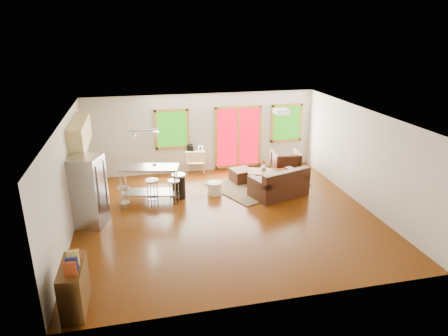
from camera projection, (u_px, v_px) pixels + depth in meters
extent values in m
cube|color=#3A1903|center=(227.00, 216.00, 10.32)|extent=(7.50, 7.00, 0.02)
cube|color=silver|center=(227.00, 116.00, 9.44)|extent=(7.50, 7.00, 0.02)
cube|color=beige|center=(203.00, 133.00, 13.11)|extent=(7.50, 0.02, 2.60)
cube|color=beige|center=(66.00, 180.00, 9.10)|extent=(0.02, 7.00, 2.60)
cube|color=beige|center=(363.00, 158.00, 10.66)|extent=(0.02, 7.00, 2.60)
cube|color=beige|center=(274.00, 237.00, 6.66)|extent=(7.50, 0.02, 2.60)
cube|color=#174E0A|center=(172.00, 129.00, 12.79)|extent=(0.94, 0.02, 1.14)
cube|color=#A57625|center=(171.00, 110.00, 12.58)|extent=(1.10, 0.05, 0.08)
cube|color=#A57625|center=(173.00, 147.00, 12.99)|extent=(1.10, 0.05, 0.08)
cube|color=#A57625|center=(156.00, 130.00, 12.68)|extent=(0.08, 0.05, 1.30)
cube|color=#A57625|center=(188.00, 128.00, 12.89)|extent=(0.08, 0.05, 1.30)
cube|color=#A20010|center=(238.00, 137.00, 13.38)|extent=(1.44, 0.02, 1.94)
cube|color=#A57625|center=(239.00, 107.00, 13.04)|extent=(1.60, 0.05, 0.08)
cube|color=#A57625|center=(238.00, 166.00, 13.72)|extent=(1.60, 0.05, 0.08)
cube|color=#A57625|center=(216.00, 139.00, 13.22)|extent=(0.08, 0.05, 2.10)
cube|color=#A57625|center=(260.00, 136.00, 13.53)|extent=(0.08, 0.05, 2.10)
cube|color=#A57625|center=(238.00, 137.00, 13.38)|extent=(0.08, 0.05, 1.94)
cube|color=#174E0A|center=(287.00, 123.00, 13.59)|extent=(0.94, 0.02, 1.14)
cube|color=#A57625|center=(287.00, 105.00, 13.39)|extent=(1.10, 0.05, 0.08)
cube|color=#A57625|center=(286.00, 140.00, 13.80)|extent=(1.10, 0.05, 0.08)
cube|color=#A57625|center=(272.00, 124.00, 13.49)|extent=(0.08, 0.05, 1.30)
cube|color=#A57625|center=(301.00, 122.00, 13.70)|extent=(0.08, 0.05, 1.30)
cube|color=#445B3B|center=(258.00, 185.00, 12.28)|extent=(3.22, 2.92, 0.03)
cube|color=black|center=(278.00, 188.00, 11.49)|extent=(1.78, 1.35, 0.44)
cube|color=black|center=(287.00, 178.00, 11.07)|extent=(1.56, 0.70, 0.40)
cube|color=black|center=(259.00, 183.00, 11.05)|extent=(0.49, 0.91, 0.17)
cube|color=black|center=(297.00, 174.00, 11.72)|extent=(0.49, 0.91, 0.17)
cube|color=black|center=(268.00, 180.00, 11.27)|extent=(0.80, 0.76, 0.13)
cube|color=black|center=(287.00, 176.00, 11.61)|extent=(0.80, 0.76, 0.13)
cube|color=#3A230C|center=(265.00, 172.00, 12.26)|extent=(1.17, 0.91, 0.04)
cube|color=#3A230C|center=(251.00, 180.00, 12.16)|extent=(0.08, 0.08, 0.37)
cube|color=#3A230C|center=(279.00, 181.00, 12.08)|extent=(0.08, 0.08, 0.37)
cube|color=#3A230C|center=(251.00, 175.00, 12.59)|extent=(0.08, 0.08, 0.37)
cube|color=#3A230C|center=(279.00, 176.00, 12.50)|extent=(0.08, 0.08, 0.37)
imported|color=black|center=(286.00, 161.00, 13.08)|extent=(0.90, 0.86, 0.86)
cube|color=black|center=(241.00, 175.00, 12.50)|extent=(0.73, 0.73, 0.40)
cylinder|color=white|center=(214.00, 188.00, 11.57)|extent=(0.54, 0.54, 0.37)
imported|color=silver|center=(264.00, 167.00, 12.40)|extent=(0.18, 0.19, 0.16)
sphere|color=red|center=(265.00, 163.00, 12.38)|extent=(0.07, 0.07, 0.06)
sphere|color=red|center=(263.00, 163.00, 12.33)|extent=(0.07, 0.07, 0.06)
sphere|color=red|center=(264.00, 162.00, 12.38)|extent=(0.07, 0.07, 0.06)
imported|color=maroon|center=(282.00, 166.00, 12.29)|extent=(0.21, 0.08, 0.28)
cube|color=tan|center=(91.00, 186.00, 11.02)|extent=(0.60, 2.20, 0.90)
cube|color=black|center=(89.00, 170.00, 10.86)|extent=(0.64, 2.24, 0.04)
cube|color=tan|center=(80.00, 134.00, 10.49)|extent=(0.36, 2.20, 0.70)
cylinder|color=#B7BABC|center=(87.00, 173.00, 10.36)|extent=(0.12, 0.12, 0.18)
cube|color=black|center=(90.00, 161.00, 11.18)|extent=(0.22, 0.18, 0.20)
cube|color=#B7BABC|center=(88.00, 192.00, 9.54)|extent=(0.89, 0.88, 1.76)
cube|color=gray|center=(102.00, 192.00, 9.51)|extent=(0.23, 0.62, 1.73)
cylinder|color=gray|center=(98.00, 190.00, 9.25)|extent=(0.03, 0.03, 1.18)
cylinder|color=gray|center=(106.00, 183.00, 9.66)|extent=(0.03, 0.03, 1.18)
cube|color=#B7BABC|center=(149.00, 167.00, 10.84)|extent=(1.71, 0.98, 0.04)
cube|color=gray|center=(150.00, 192.00, 11.09)|extent=(1.58, 0.87, 0.03)
cylinder|color=gray|center=(121.00, 188.00, 10.78)|extent=(0.05, 0.05, 0.97)
cylinder|color=gray|center=(175.00, 188.00, 10.78)|extent=(0.05, 0.05, 0.97)
cylinder|color=gray|center=(125.00, 181.00, 11.24)|extent=(0.05, 0.05, 0.97)
cylinder|color=gray|center=(177.00, 181.00, 11.25)|extent=(0.05, 0.05, 0.97)
imported|color=silver|center=(154.00, 165.00, 10.97)|extent=(0.14, 0.12, 0.12)
cylinder|color=#B7BABC|center=(123.00, 188.00, 10.46)|extent=(0.37, 0.37, 0.04)
cylinder|color=gray|center=(128.00, 198.00, 10.64)|extent=(0.03, 0.03, 0.61)
cylinder|color=gray|center=(122.00, 198.00, 10.65)|extent=(0.03, 0.03, 0.61)
cylinder|color=gray|center=(120.00, 200.00, 10.49)|extent=(0.03, 0.03, 0.61)
cylinder|color=gray|center=(127.00, 200.00, 10.49)|extent=(0.03, 0.03, 0.61)
cylinder|color=gray|center=(125.00, 203.00, 10.60)|extent=(0.34, 0.34, 0.01)
cylinder|color=#B7BABC|center=(152.00, 181.00, 10.61)|extent=(0.47, 0.47, 0.04)
cylinder|color=gray|center=(154.00, 192.00, 10.87)|extent=(0.03, 0.03, 0.72)
cylinder|color=gray|center=(148.00, 193.00, 10.76)|extent=(0.03, 0.03, 0.72)
cylinder|color=gray|center=(151.00, 196.00, 10.61)|extent=(0.03, 0.03, 0.72)
cylinder|color=gray|center=(158.00, 194.00, 10.72)|extent=(0.03, 0.03, 0.72)
cylinder|color=gray|center=(153.00, 198.00, 10.78)|extent=(0.43, 0.43, 0.02)
cylinder|color=#B7BABC|center=(174.00, 181.00, 10.85)|extent=(0.41, 0.41, 0.04)
cylinder|color=gray|center=(176.00, 190.00, 11.07)|extent=(0.03, 0.03, 0.63)
cylinder|color=gray|center=(170.00, 192.00, 10.98)|extent=(0.03, 0.03, 0.63)
cylinder|color=gray|center=(173.00, 194.00, 10.85)|extent=(0.03, 0.03, 0.63)
cylinder|color=gray|center=(178.00, 192.00, 10.94)|extent=(0.03, 0.03, 0.63)
cylinder|color=gray|center=(174.00, 196.00, 11.00)|extent=(0.37, 0.37, 0.01)
cylinder|color=black|center=(179.00, 187.00, 11.28)|extent=(0.48, 0.48, 0.66)
cylinder|color=#B7BABC|center=(179.00, 175.00, 11.16)|extent=(0.49, 0.49, 0.06)
cube|color=tan|center=(195.00, 151.00, 13.09)|extent=(0.71, 0.54, 0.04)
cube|color=tan|center=(196.00, 162.00, 13.22)|extent=(0.67, 0.50, 0.03)
cube|color=tan|center=(187.00, 163.00, 13.06)|extent=(0.04, 0.04, 0.76)
cube|color=tan|center=(204.00, 163.00, 13.06)|extent=(0.04, 0.04, 0.76)
cube|color=tan|center=(188.00, 160.00, 13.37)|extent=(0.04, 0.04, 0.76)
cube|color=tan|center=(204.00, 160.00, 13.36)|extent=(0.04, 0.04, 0.76)
cube|color=black|center=(190.00, 148.00, 13.05)|extent=(0.23, 0.22, 0.20)
cylinder|color=#B7BABC|center=(200.00, 148.00, 13.05)|extent=(0.17, 0.17, 0.16)
cube|color=#3A230C|center=(74.00, 287.00, 6.80)|extent=(0.39, 0.97, 0.86)
cube|color=maroon|center=(70.00, 269.00, 6.32)|extent=(0.19, 0.06, 0.26)
cube|color=navy|center=(72.00, 264.00, 6.48)|extent=(0.19, 0.06, 0.24)
cube|color=#C1B854|center=(73.00, 258.00, 6.62)|extent=(0.19, 0.06, 0.28)
cube|color=maroon|center=(75.00, 254.00, 6.78)|extent=(0.19, 0.06, 0.21)
cube|color=white|center=(282.00, 111.00, 10.35)|extent=(0.35, 0.35, 0.12)
cylinder|color=gray|center=(144.00, 119.00, 10.53)|extent=(0.02, 0.02, 0.60)
cube|color=gray|center=(145.00, 130.00, 10.63)|extent=(0.80, 0.04, 0.03)
cone|color=#B7BABC|center=(134.00, 135.00, 10.61)|extent=(0.18, 0.18, 0.14)
cone|color=#B7BABC|center=(156.00, 134.00, 10.73)|extent=(0.18, 0.18, 0.14)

